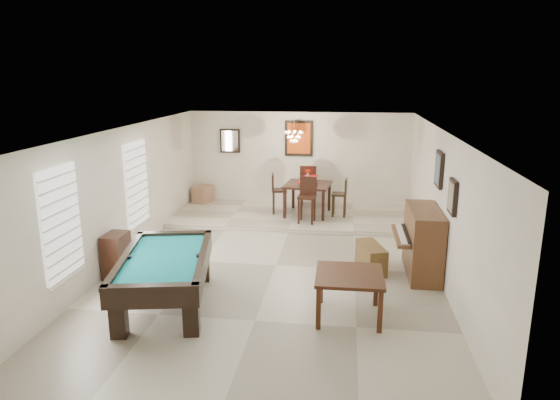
% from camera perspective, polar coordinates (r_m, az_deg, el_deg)
% --- Properties ---
extents(ground_plane, '(6.00, 9.00, 0.02)m').
position_cam_1_polar(ground_plane, '(9.70, -0.47, -7.53)').
color(ground_plane, beige).
extents(wall_back, '(6.00, 0.04, 2.60)m').
position_cam_1_polar(wall_back, '(13.67, 2.16, 4.58)').
color(wall_back, silver).
rests_on(wall_back, ground_plane).
extents(wall_front, '(6.00, 0.04, 2.60)m').
position_cam_1_polar(wall_front, '(5.13, -7.70, -12.30)').
color(wall_front, silver).
rests_on(wall_front, ground_plane).
extents(wall_left, '(0.04, 9.00, 2.60)m').
position_cam_1_polar(wall_left, '(10.15, -17.51, 0.54)').
color(wall_left, silver).
rests_on(wall_left, ground_plane).
extents(wall_right, '(0.04, 9.00, 2.60)m').
position_cam_1_polar(wall_right, '(9.37, 18.00, -0.59)').
color(wall_right, silver).
rests_on(wall_right, ground_plane).
extents(ceiling, '(6.00, 9.00, 0.04)m').
position_cam_1_polar(ceiling, '(9.06, -0.50, 7.99)').
color(ceiling, white).
rests_on(ceiling, wall_back).
extents(dining_step, '(6.00, 2.50, 0.12)m').
position_cam_1_polar(dining_step, '(12.73, 1.57, -1.86)').
color(dining_step, beige).
rests_on(dining_step, ground_plane).
extents(window_left_front, '(0.06, 1.00, 1.70)m').
position_cam_1_polar(window_left_front, '(8.24, -23.74, -2.38)').
color(window_left_front, white).
rests_on(window_left_front, wall_left).
extents(window_left_rear, '(0.06, 1.00, 1.70)m').
position_cam_1_polar(window_left_rear, '(10.64, -16.06, 1.82)').
color(window_left_rear, white).
rests_on(window_left_rear, wall_left).
extents(pool_table, '(1.75, 2.62, 0.80)m').
position_cam_1_polar(pool_table, '(8.17, -12.96, -9.07)').
color(pool_table, black).
rests_on(pool_table, ground_plane).
extents(square_table, '(1.01, 1.01, 0.69)m').
position_cam_1_polar(square_table, '(7.71, 7.87, -10.74)').
color(square_table, '#33180C').
rests_on(square_table, ground_plane).
extents(upright_piano, '(0.83, 1.48, 1.23)m').
position_cam_1_polar(upright_piano, '(9.44, 15.15, -4.62)').
color(upright_piano, brown).
rests_on(upright_piano, ground_plane).
extents(piano_bench, '(0.58, 0.95, 0.49)m').
position_cam_1_polar(piano_bench, '(9.55, 10.35, -6.47)').
color(piano_bench, brown).
rests_on(piano_bench, ground_plane).
extents(apothecary_chest, '(0.36, 0.54, 0.81)m').
position_cam_1_polar(apothecary_chest, '(9.52, -18.18, -6.02)').
color(apothecary_chest, black).
rests_on(apothecary_chest, ground_plane).
extents(dining_table, '(1.22, 1.22, 0.91)m').
position_cam_1_polar(dining_table, '(12.60, 3.17, 0.38)').
color(dining_table, black).
rests_on(dining_table, dining_step).
extents(flower_vase, '(0.17, 0.17, 0.26)m').
position_cam_1_polar(flower_vase, '(12.47, 3.21, 3.00)').
color(flower_vase, '#A2250D').
rests_on(flower_vase, dining_table).
extents(dining_chair_south, '(0.44, 0.44, 1.09)m').
position_cam_1_polar(dining_chair_south, '(11.87, 3.08, -0.04)').
color(dining_chair_south, black).
rests_on(dining_chair_south, dining_step).
extents(dining_chair_north, '(0.43, 0.43, 1.15)m').
position_cam_1_polar(dining_chair_north, '(13.26, 3.25, 1.61)').
color(dining_chair_north, black).
rests_on(dining_chair_north, dining_step).
extents(dining_chair_west, '(0.43, 0.43, 1.02)m').
position_cam_1_polar(dining_chair_west, '(12.69, -0.05, 0.76)').
color(dining_chair_west, black).
rests_on(dining_chair_west, dining_step).
extents(dining_chair_east, '(0.38, 0.38, 0.96)m').
position_cam_1_polar(dining_chair_east, '(12.51, 6.78, 0.32)').
color(dining_chair_east, black).
rests_on(dining_chair_east, dining_step).
extents(corner_bench, '(0.54, 0.61, 0.46)m').
position_cam_1_polar(corner_bench, '(14.00, -8.81, 0.68)').
color(corner_bench, '#9E7356').
rests_on(corner_bench, dining_step).
extents(chandelier, '(0.44, 0.44, 0.60)m').
position_cam_1_polar(chandelier, '(12.26, 1.61, 7.73)').
color(chandelier, '#FFE5B2').
rests_on(chandelier, ceiling).
extents(back_painting, '(0.75, 0.06, 0.95)m').
position_cam_1_polar(back_painting, '(13.54, 2.17, 7.06)').
color(back_painting, '#D84C14').
rests_on(back_painting, wall_back).
extents(back_mirror, '(0.55, 0.06, 0.65)m').
position_cam_1_polar(back_mirror, '(13.86, -5.73, 6.75)').
color(back_mirror, white).
rests_on(back_mirror, wall_back).
extents(right_picture_upper, '(0.06, 0.55, 0.65)m').
position_cam_1_polar(right_picture_upper, '(9.52, 17.73, 3.36)').
color(right_picture_upper, slate).
rests_on(right_picture_upper, wall_right).
extents(right_picture_lower, '(0.06, 0.45, 0.55)m').
position_cam_1_polar(right_picture_lower, '(8.31, 19.12, 0.34)').
color(right_picture_lower, gray).
rests_on(right_picture_lower, wall_right).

